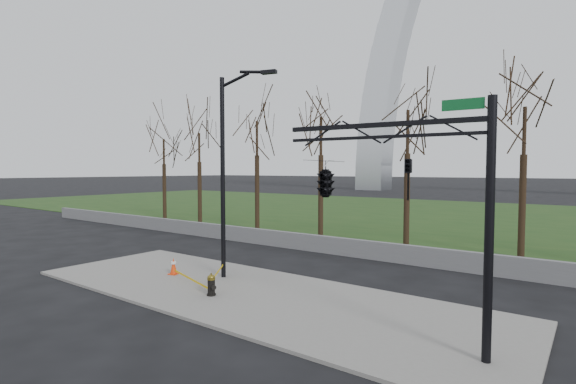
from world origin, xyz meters
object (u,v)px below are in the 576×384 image
Objects in this scene: street_light at (228,162)px; traffic_signal_mast at (352,179)px; fire_hydrant at (211,285)px; traffic_cone at (174,266)px.

street_light is 1.37× the size of traffic_signal_mast.
traffic_cone is at bearing -176.59° from fire_hydrant.
traffic_signal_mast is at bearing -34.26° from street_light.
street_light is (2.17, 0.98, 4.25)m from traffic_cone.
traffic_signal_mast is (8.82, -1.24, 3.71)m from traffic_cone.
fire_hydrant is at bearing 173.59° from traffic_signal_mast.
traffic_cone is 0.08× the size of street_light.
street_light is at bearing 156.41° from traffic_signal_mast.
fire_hydrant reaches higher than traffic_cone.
traffic_cone is (-3.42, 1.12, -0.01)m from fire_hydrant.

